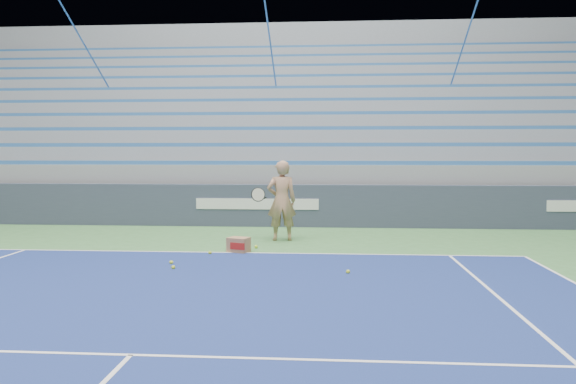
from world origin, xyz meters
name	(u,v)px	position (x,y,z in m)	size (l,w,h in m)	color
sponsor_barrier	(258,205)	(0.00, 15.88, 0.55)	(30.00, 0.32, 1.10)	#363D52
bleachers	(278,141)	(0.00, 21.60, 2.36)	(31.00, 9.15, 7.30)	gray
tennis_player	(281,201)	(0.83, 13.53, 0.88)	(0.96, 0.88, 1.76)	tan
ball_box	(239,245)	(0.12, 11.98, 0.15)	(0.47, 0.41, 0.29)	#9B6D4B
tennis_ball_0	(256,247)	(0.40, 12.46, 0.03)	(0.07, 0.07, 0.07)	#CBDB2C
tennis_ball_1	(210,253)	(-0.38, 11.72, 0.03)	(0.07, 0.07, 0.07)	#CBDB2C
tennis_ball_2	(171,262)	(-0.85, 10.74, 0.03)	(0.07, 0.07, 0.07)	#CBDB2C
tennis_ball_3	(348,272)	(2.17, 10.19, 0.03)	(0.07, 0.07, 0.07)	#CBDB2C
tennis_ball_4	(173,267)	(-0.70, 10.33, 0.03)	(0.07, 0.07, 0.07)	#CBDB2C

